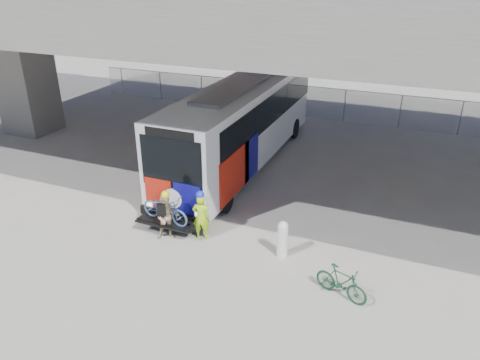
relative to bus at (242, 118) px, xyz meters
The scene contains 8 objects.
ground 5.05m from the bus, 64.16° to the right, with size 160.00×160.00×0.00m, color #9E9991.
bus is the anchor object (origin of this frame).
overpass 4.87m from the bus, ahead, with size 40.00×16.00×7.95m.
chainlink_fence 8.15m from the bus, 75.74° to the left, with size 30.00×0.06×30.00m.
bollard 7.59m from the bus, 58.00° to the right, with size 0.32×0.32×1.22m.
cyclist_hivis 6.55m from the bus, 79.41° to the right, with size 0.64×0.49×1.71m.
cyclist_tan 6.89m from the bus, 88.49° to the right, with size 0.97×0.91×1.74m.
bike_parked 9.79m from the bus, 51.49° to the right, with size 0.44×1.56×0.94m, color #154228.
Camera 1 is at (5.42, -13.86, 8.28)m, focal length 35.00 mm.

